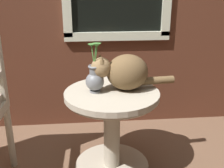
{
  "coord_description": "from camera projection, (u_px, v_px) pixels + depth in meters",
  "views": [
    {
      "loc": [
        -0.0,
        -1.38,
        1.18
      ],
      "look_at": [
        0.15,
        0.17,
        0.61
      ],
      "focal_mm": 43.16,
      "sensor_mm": 36.0,
      "label": 1
    }
  ],
  "objects": [
    {
      "name": "wicker_side_table",
      "position": [
        112.0,
        119.0,
        1.73
      ],
      "size": [
        0.59,
        0.59,
        0.56
      ],
      "color": "#B2A893",
      "rests_on": "ground_plane"
    },
    {
      "name": "cat",
      "position": [
        125.0,
        72.0,
        1.67
      ],
      "size": [
        0.53,
        0.25,
        0.23
      ],
      "color": "brown",
      "rests_on": "wicker_side_table"
    },
    {
      "name": "pewter_vase_with_ivy",
      "position": [
        95.0,
        78.0,
        1.63
      ],
      "size": [
        0.11,
        0.11,
        0.31
      ],
      "color": "slate",
      "rests_on": "wicker_side_table"
    }
  ]
}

